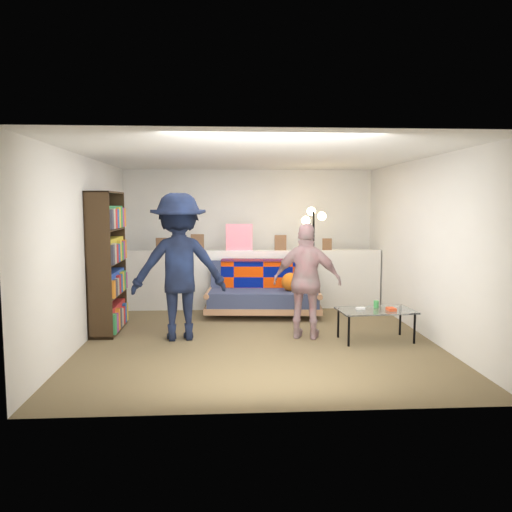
{
  "coord_description": "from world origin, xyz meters",
  "views": [
    {
      "loc": [
        -0.43,
        -6.6,
        1.78
      ],
      "look_at": [
        0.0,
        0.4,
        1.05
      ],
      "focal_mm": 35.0,
      "sensor_mm": 36.0,
      "label": 1
    }
  ],
  "objects": [
    {
      "name": "coffee_table",
      "position": [
        1.53,
        -0.31,
        0.38
      ],
      "size": [
        1.01,
        0.61,
        0.51
      ],
      "color": "black",
      "rests_on": "ground"
    },
    {
      "name": "ledge_decor",
      "position": [
        -0.23,
        1.78,
        1.18
      ],
      "size": [
        2.97,
        0.02,
        0.45
      ],
      "color": "brown",
      "rests_on": "half_wall_ledge"
    },
    {
      "name": "person_right",
      "position": [
        0.64,
        -0.13,
        0.77
      ],
      "size": [
        0.97,
        0.61,
        1.53
      ],
      "primitive_type": "imported",
      "rotation": [
        0.0,
        0.0,
        2.86
      ],
      "color": "#D58A92",
      "rests_on": "ground"
    },
    {
      "name": "room_shell",
      "position": [
        0.0,
        0.47,
        1.67
      ],
      "size": [
        4.6,
        5.05,
        2.45
      ],
      "color": "silver",
      "rests_on": "ground"
    },
    {
      "name": "ground",
      "position": [
        0.0,
        0.0,
        0.0
      ],
      "size": [
        5.0,
        5.0,
        0.0
      ],
      "primitive_type": "plane",
      "color": "brown",
      "rests_on": "ground"
    },
    {
      "name": "person_left",
      "position": [
        -1.04,
        -0.06,
        0.96
      ],
      "size": [
        1.33,
        0.89,
        1.92
      ],
      "primitive_type": "imported",
      "rotation": [
        0.0,
        0.0,
        3.29
      ],
      "color": "black",
      "rests_on": "ground"
    },
    {
      "name": "floor_lamp",
      "position": [
        1.0,
        1.47,
        1.23
      ],
      "size": [
        0.4,
        0.34,
        1.73
      ],
      "color": "black",
      "rests_on": "ground"
    },
    {
      "name": "bookshelf",
      "position": [
        -2.08,
        0.41,
        0.91
      ],
      "size": [
        0.33,
        0.98,
        1.95
      ],
      "color": "black",
      "rests_on": "ground"
    },
    {
      "name": "futon_sofa",
      "position": [
        0.18,
        1.26,
        0.36
      ],
      "size": [
        1.88,
        1.01,
        0.78
      ],
      "color": "#A3724F",
      "rests_on": "ground"
    },
    {
      "name": "half_wall_ledge",
      "position": [
        0.0,
        1.8,
        0.5
      ],
      "size": [
        4.45,
        0.15,
        1.0
      ],
      "primitive_type": "cube",
      "color": "silver",
      "rests_on": "ground"
    }
  ]
}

